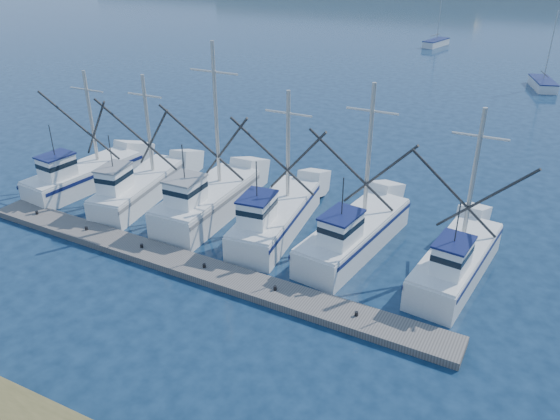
# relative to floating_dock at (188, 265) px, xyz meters

# --- Properties ---
(ground) EXTENTS (500.00, 500.00, 0.00)m
(ground) POSITION_rel_floating_dock_xyz_m (7.87, -5.49, -0.18)
(ground) COLOR #0B1D32
(ground) RESTS_ON ground
(floating_dock) EXTENTS (27.20, 2.76, 0.36)m
(floating_dock) POSITION_rel_floating_dock_xyz_m (0.00, 0.00, 0.00)
(floating_dock) COLOR #69625E
(floating_dock) RESTS_ON ground
(trawler_fleet) EXTENTS (27.29, 8.88, 9.99)m
(trawler_fleet) POSITION_rel_floating_dock_xyz_m (0.10, 5.04, 0.81)
(trawler_fleet) COLOR silver
(trawler_fleet) RESTS_ON ground
(sailboat_near) EXTENTS (3.37, 5.73, 8.10)m
(sailboat_near) POSITION_rel_floating_dock_xyz_m (13.61, 47.40, 0.31)
(sailboat_near) COLOR silver
(sailboat_near) RESTS_ON ground
(sailboat_far) EXTENTS (3.03, 5.88, 8.10)m
(sailboat_far) POSITION_rel_floating_dock_xyz_m (-2.46, 68.08, 0.32)
(sailboat_far) COLOR silver
(sailboat_far) RESTS_ON ground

